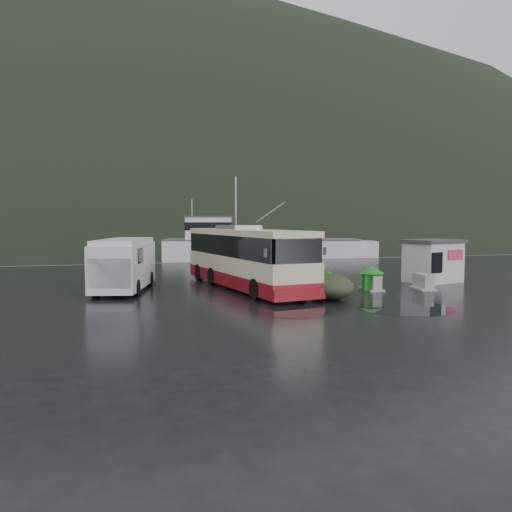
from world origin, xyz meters
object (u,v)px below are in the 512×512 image
object	(u,v)px
waste_bin_right	(372,290)
waste_bin_left	(328,297)
dome_tent	(329,299)
fishing_trawler	(262,256)
jersey_barrier_a	(371,290)
ticket_kiosk	(432,282)
jersey_barrier_b	(423,289)
coach_bus	(245,288)
white_van	(125,291)

from	to	relation	value
waste_bin_right	waste_bin_left	bearing A→B (deg)	-154.56
waste_bin_right	dome_tent	world-z (taller)	waste_bin_right
dome_tent	fishing_trawler	xyz separation A→B (m)	(5.72, 29.16, 0.00)
waste_bin_left	jersey_barrier_a	distance (m)	3.72
waste_bin_left	ticket_kiosk	bearing A→B (deg)	23.64
jersey_barrier_b	dome_tent	bearing A→B (deg)	-165.55
waste_bin_right	ticket_kiosk	world-z (taller)	ticket_kiosk
coach_bus	jersey_barrier_a	size ratio (longest dim) A/B	7.50
coach_bus	white_van	bearing A→B (deg)	164.91
dome_tent	fishing_trawler	distance (m)	29.72
white_van	jersey_barrier_b	size ratio (longest dim) A/B	3.93
white_van	dome_tent	distance (m)	10.81
white_van	jersey_barrier_a	xyz separation A→B (m)	(12.68, -3.49, 0.00)
white_van	ticket_kiosk	distance (m)	18.09
waste_bin_right	jersey_barrier_b	distance (m)	2.91
waste_bin_left	white_van	bearing A→B (deg)	151.03
white_van	dome_tent	xyz separation A→B (m)	(9.20, -5.69, 0.00)
waste_bin_left	jersey_barrier_a	world-z (taller)	waste_bin_left
fishing_trawler	coach_bus	bearing A→B (deg)	-93.18
waste_bin_left	waste_bin_right	bearing A→B (deg)	25.44
ticket_kiosk	jersey_barrier_a	world-z (taller)	ticket_kiosk
waste_bin_right	ticket_kiosk	distance (m)	5.86
waste_bin_right	jersey_barrier_a	size ratio (longest dim) A/B	0.81
coach_bus	fishing_trawler	bearing A→B (deg)	62.88
waste_bin_right	dome_tent	xyz separation A→B (m)	(-3.43, -2.06, 0.00)
ticket_kiosk	jersey_barrier_a	size ratio (longest dim) A/B	2.01
coach_bus	fishing_trawler	size ratio (longest dim) A/B	0.51
coach_bus	ticket_kiosk	xyz separation A→B (m)	(11.64, -0.56, 0.00)
coach_bus	jersey_barrier_a	distance (m)	6.82
coach_bus	waste_bin_left	xyz separation A→B (m)	(2.96, -4.36, 0.00)
waste_bin_right	jersey_barrier_a	bearing A→B (deg)	69.11
waste_bin_right	jersey_barrier_a	distance (m)	0.15
ticket_kiosk	fishing_trawler	bearing A→B (deg)	83.12
ticket_kiosk	jersey_barrier_a	distance (m)	5.76
white_van	ticket_kiosk	xyz separation A→B (m)	(18.04, -1.38, 0.00)
white_van	jersey_barrier_a	world-z (taller)	white_van
waste_bin_left	jersey_barrier_a	size ratio (longest dim) A/B	0.80
waste_bin_left	fishing_trawler	bearing A→B (deg)	79.03
dome_tent	white_van	bearing A→B (deg)	148.26
jersey_barrier_a	jersey_barrier_b	distance (m)	2.88
waste_bin_left	dome_tent	distance (m)	0.53
jersey_barrier_b	fishing_trawler	xyz separation A→B (m)	(-0.58, 27.54, 0.00)
coach_bus	ticket_kiosk	distance (m)	11.66
white_van	waste_bin_right	xyz separation A→B (m)	(12.62, -3.63, 0.00)
waste_bin_left	jersey_barrier_a	bearing A→B (deg)	27.02
jersey_barrier_a	dome_tent	bearing A→B (deg)	-147.71
coach_bus	dome_tent	size ratio (longest dim) A/B	4.00
jersey_barrier_a	jersey_barrier_b	bearing A→B (deg)	-11.54
coach_bus	waste_bin_left	bearing A→B (deg)	-63.65
jersey_barrier_a	fishing_trawler	bearing A→B (deg)	85.26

